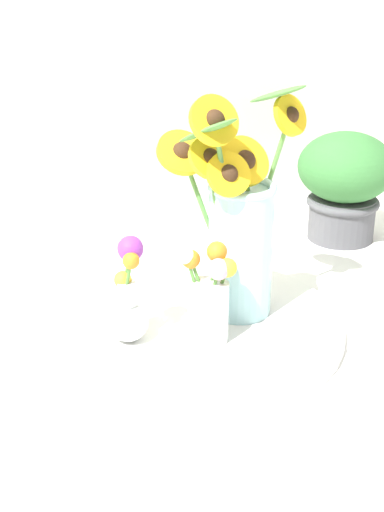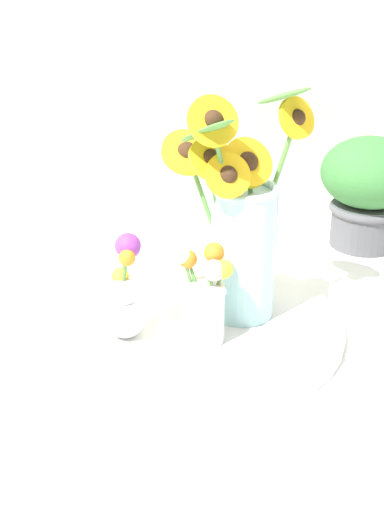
{
  "view_description": "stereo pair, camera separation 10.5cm",
  "coord_description": "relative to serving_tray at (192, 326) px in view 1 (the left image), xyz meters",
  "views": [
    {
      "loc": [
        -0.56,
        -0.65,
        0.56
      ],
      "look_at": [
        0.04,
        0.1,
        0.13
      ],
      "focal_mm": 50.0,
      "sensor_mm": 36.0,
      "label": 1
    },
    {
      "loc": [
        -0.48,
        -0.71,
        0.56
      ],
      "look_at": [
        0.04,
        0.1,
        0.13
      ],
      "focal_mm": 50.0,
      "sensor_mm": 36.0,
      "label": 2
    }
  ],
  "objects": [
    {
      "name": "ground_plane",
      "position": [
        -0.04,
        -0.1,
        -0.01
      ],
      "size": [
        6.0,
        6.0,
        0.0
      ],
      "primitive_type": "plane",
      "color": "white"
    },
    {
      "name": "vase_bulb_right",
      "position": [
        -0.1,
        0.02,
        0.07
      ],
      "size": [
        0.06,
        0.06,
        0.16
      ],
      "color": "white",
      "rests_on": "serving_tray"
    },
    {
      "name": "mason_jar_sunflowers",
      "position": [
        0.08,
        -0.02,
        0.15
      ],
      "size": [
        0.22,
        0.17,
        0.36
      ],
      "color": "#9ED1D6",
      "rests_on": "serving_tray"
    },
    {
      "name": "vase_small_center",
      "position": [
        -0.01,
        -0.06,
        0.07
      ],
      "size": [
        0.07,
        0.07,
        0.15
      ],
      "color": "white",
      "rests_on": "serving_tray"
    },
    {
      "name": "serving_tray",
      "position": [
        0.0,
        0.0,
        0.0
      ],
      "size": [
        0.47,
        0.47,
        0.02
      ],
      "color": "white",
      "rests_on": "ground_plane"
    },
    {
      "name": "potted_plant",
      "position": [
        0.46,
        0.1,
        0.11
      ],
      "size": [
        0.19,
        0.19,
        0.22
      ],
      "color": "#4C4C51",
      "rests_on": "ground_plane"
    }
  ]
}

